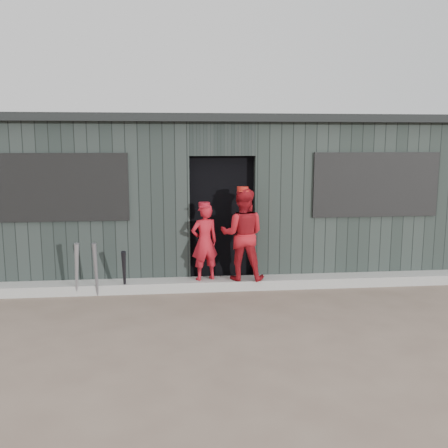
{
  "coord_description": "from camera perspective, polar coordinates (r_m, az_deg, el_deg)",
  "views": [
    {
      "loc": [
        -0.76,
        -5.48,
        2.19
      ],
      "look_at": [
        0.0,
        1.8,
        1.0
      ],
      "focal_mm": 40.0,
      "sensor_mm": 36.0,
      "label": 1
    }
  ],
  "objects": [
    {
      "name": "ground",
      "position": [
        5.95,
        1.83,
        -12.37
      ],
      "size": [
        80.0,
        80.0,
        0.0
      ],
      "primitive_type": "plane",
      "color": "brown",
      "rests_on": "ground"
    },
    {
      "name": "player_grey_back",
      "position": [
        8.18,
        2.51,
        -1.56
      ],
      "size": [
        0.72,
        0.55,
        1.32
      ],
      "primitive_type": "imported",
      "rotation": [
        0.0,
        0.0,
        3.36
      ],
      "color": "#B7B7B7",
      "rests_on": "ground"
    },
    {
      "name": "player_red_left",
      "position": [
        7.47,
        -2.24,
        -2.08
      ],
      "size": [
        0.48,
        0.39,
        1.15
      ],
      "primitive_type": "imported",
      "rotation": [
        0.0,
        0.0,
        3.45
      ],
      "color": "#A91421",
      "rests_on": "curb"
    },
    {
      "name": "bat_right",
      "position": [
        7.36,
        -11.33,
        -5.47
      ],
      "size": [
        0.09,
        0.33,
        0.69
      ],
      "primitive_type": "cone",
      "rotation": [
        0.37,
        0.0,
        0.08
      ],
      "color": "black",
      "rests_on": "ground"
    },
    {
      "name": "bat_left",
      "position": [
        7.42,
        -16.48,
        -5.06
      ],
      "size": [
        0.15,
        0.25,
        0.81
      ],
      "primitive_type": "cone",
      "rotation": [
        0.21,
        0.0,
        0.37
      ],
      "color": "#93939B",
      "rests_on": "ground"
    },
    {
      "name": "player_red_right",
      "position": [
        7.46,
        2.12,
        -1.19
      ],
      "size": [
        0.76,
        0.64,
        1.38
      ],
      "primitive_type": "imported",
      "rotation": [
        0.0,
        0.0,
        2.95
      ],
      "color": "#A3141C",
      "rests_on": "curb"
    },
    {
      "name": "bat_mid",
      "position": [
        7.37,
        -14.44,
        -5.09
      ],
      "size": [
        0.07,
        0.21,
        0.81
      ],
      "primitive_type": "cone",
      "rotation": [
        0.17,
        0.0,
        -0.02
      ],
      "color": "gray",
      "rests_on": "ground"
    },
    {
      "name": "dugout",
      "position": [
        9.06,
        -1.12,
        3.52
      ],
      "size": [
        8.3,
        3.3,
        2.62
      ],
      "color": "black",
      "rests_on": "ground"
    },
    {
      "name": "curb",
      "position": [
        7.64,
        -0.02,
        -6.84
      ],
      "size": [
        8.0,
        0.36,
        0.15
      ],
      "primitive_type": "cube",
      "color": "#979792",
      "rests_on": "ground"
    }
  ]
}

